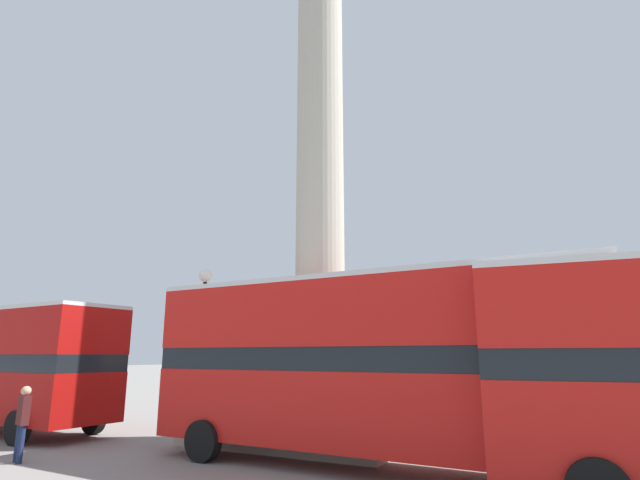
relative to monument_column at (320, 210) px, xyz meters
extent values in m
plane|color=gray|center=(0.00, 0.00, -7.59)|extent=(200.00, 200.00, 0.00)
cube|color=#ADA593|center=(0.00, 0.00, -7.04)|extent=(6.40, 6.40, 1.10)
cube|color=#ADA593|center=(0.00, 0.00, -5.94)|extent=(4.61, 4.61, 1.10)
cylinder|color=#ADA593|center=(0.00, 0.00, 5.47)|extent=(1.70, 1.70, 21.73)
cube|color=red|center=(3.04, -3.49, -6.23)|extent=(11.18, 3.05, 1.73)
cube|color=black|center=(3.04, -3.49, -5.09)|extent=(11.17, 3.00, 0.55)
cube|color=red|center=(3.04, -3.49, -4.03)|extent=(11.18, 3.05, 1.57)
cube|color=silver|center=(3.04, -3.49, -3.18)|extent=(11.18, 3.05, 0.12)
cylinder|color=black|center=(6.97, -2.36, -7.09)|extent=(1.01, 0.34, 1.00)
cylinder|color=black|center=(6.86, -4.94, -7.09)|extent=(1.01, 0.34, 1.00)
cylinder|color=black|center=(-0.78, -2.04, -7.09)|extent=(1.01, 0.34, 1.00)
cylinder|color=black|center=(-0.89, -4.62, -7.09)|extent=(1.01, 0.34, 1.00)
cylinder|color=black|center=(7.56, -2.96, -7.09)|extent=(1.02, 0.40, 1.00)
cube|color=#A80F0C|center=(-10.83, -3.87, -6.31)|extent=(10.46, 3.16, 1.56)
cube|color=black|center=(-10.83, -3.87, -5.25)|extent=(10.46, 3.11, 0.55)
cube|color=#A80F0C|center=(-10.83, -3.87, -4.25)|extent=(10.46, 3.16, 1.46)
cube|color=silver|center=(-10.83, -3.87, -3.46)|extent=(10.46, 3.16, 0.12)
cylinder|color=black|center=(-7.15, -2.85, -7.09)|extent=(1.02, 0.36, 1.00)
cylinder|color=black|center=(-7.31, -5.35, -7.09)|extent=(1.02, 0.36, 1.00)
cylinder|color=black|center=(-3.67, -1.61, -7.39)|extent=(0.31, 0.31, 0.40)
cylinder|color=black|center=(-3.67, -1.61, -5.06)|extent=(0.14, 0.14, 5.06)
sphere|color=white|center=(-3.67, -1.61, -2.29)|extent=(0.48, 0.48, 0.48)
cylinder|color=#192347|center=(-4.75, -6.85, -7.15)|extent=(0.14, 0.14, 0.88)
cylinder|color=#192347|center=(-5.00, -6.76, -7.15)|extent=(0.14, 0.14, 0.88)
cube|color=#471919|center=(-4.87, -6.81, -6.36)|extent=(0.52, 0.33, 0.70)
sphere|color=tan|center=(-4.87, -6.81, -5.89)|extent=(0.24, 0.24, 0.24)
camera|label=1|loc=(7.87, -15.03, -5.00)|focal=28.00mm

